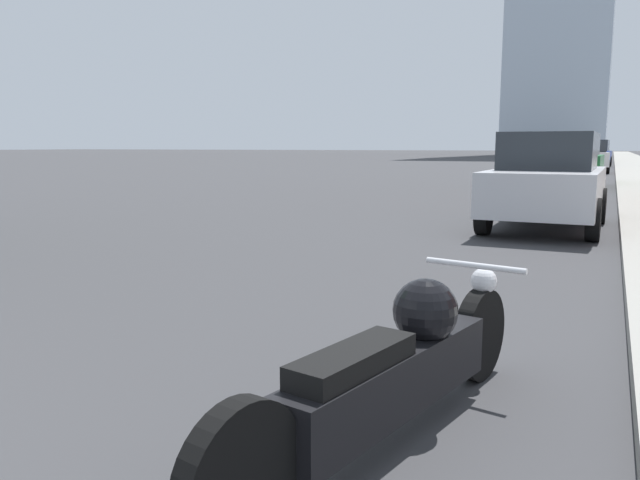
% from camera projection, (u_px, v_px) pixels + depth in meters
% --- Properties ---
extents(motorcycle, '(0.83, 2.62, 0.76)m').
position_uv_depth(motorcycle, '(398.00, 367.00, 3.04)').
color(motorcycle, black).
rests_on(motorcycle, ground_plane).
extents(parked_car_silver, '(1.89, 4.01, 1.66)m').
position_uv_depth(parked_car_silver, '(547.00, 181.00, 10.74)').
color(parked_car_silver, '#BCBCC1').
rests_on(parked_car_silver, ground_plane).
extents(parked_car_green, '(2.06, 3.95, 1.86)m').
position_uv_depth(parked_car_green, '(573.00, 161.00, 22.16)').
color(parked_car_green, '#1E6B33').
rests_on(parked_car_green, ground_plane).
extents(parked_car_white, '(2.09, 4.34, 1.71)m').
position_uv_depth(parked_car_white, '(589.00, 156.00, 33.46)').
color(parked_car_white, silver).
rests_on(parked_car_white, ground_plane).
extents(parked_car_blue, '(2.07, 4.29, 1.84)m').
position_uv_depth(parked_car_blue, '(596.00, 154.00, 42.60)').
color(parked_car_blue, '#1E3899').
rests_on(parked_car_blue, ground_plane).
extents(parked_car_black, '(1.95, 4.63, 1.69)m').
position_uv_depth(parked_car_black, '(599.00, 153.00, 52.94)').
color(parked_car_black, black).
rests_on(parked_car_black, ground_plane).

